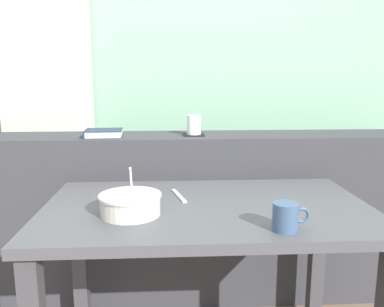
% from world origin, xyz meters
% --- Properties ---
extents(outdoor_backdrop, '(4.80, 0.08, 2.80)m').
position_xyz_m(outdoor_backdrop, '(0.00, 1.21, 1.40)').
color(outdoor_backdrop, '#84B293').
rests_on(outdoor_backdrop, ground).
extents(curtain_left_panel, '(0.56, 0.06, 2.50)m').
position_xyz_m(curtain_left_panel, '(-0.92, 1.11, 1.25)').
color(curtain_left_panel, beige).
rests_on(curtain_left_panel, ground).
extents(dark_console_ledge, '(2.80, 0.31, 0.86)m').
position_xyz_m(dark_console_ledge, '(0.00, 0.55, 0.43)').
color(dark_console_ledge, '#38383D').
rests_on(dark_console_ledge, ground).
extents(breakfast_table, '(1.17, 0.68, 0.69)m').
position_xyz_m(breakfast_table, '(-0.03, -0.04, 0.58)').
color(breakfast_table, '#414145').
rests_on(breakfast_table, ground).
extents(coaster_square, '(0.10, 0.10, 0.00)m').
position_xyz_m(coaster_square, '(-0.04, 0.53, 0.86)').
color(coaster_square, black).
rests_on(coaster_square, dark_console_ledge).
extents(juice_glass, '(0.07, 0.07, 0.09)m').
position_xyz_m(juice_glass, '(-0.04, 0.53, 0.91)').
color(juice_glass, white).
rests_on(juice_glass, coaster_square).
extents(closed_book, '(0.18, 0.16, 0.03)m').
position_xyz_m(closed_book, '(-0.48, 0.51, 0.87)').
color(closed_book, '#1E2D47').
rests_on(closed_book, dark_console_ledge).
extents(soup_bowl, '(0.21, 0.21, 0.17)m').
position_xyz_m(soup_bowl, '(-0.29, -0.12, 0.72)').
color(soup_bowl, beige).
rests_on(soup_bowl, breakfast_table).
extents(fork_utensil, '(0.06, 0.17, 0.01)m').
position_xyz_m(fork_utensil, '(-0.13, 0.07, 0.69)').
color(fork_utensil, silver).
rests_on(fork_utensil, breakfast_table).
extents(ceramic_mug, '(0.11, 0.08, 0.08)m').
position_xyz_m(ceramic_mug, '(0.18, -0.29, 0.73)').
color(ceramic_mug, '#3D567A').
rests_on(ceramic_mug, breakfast_table).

